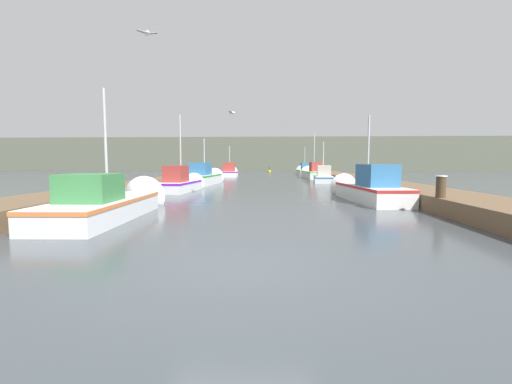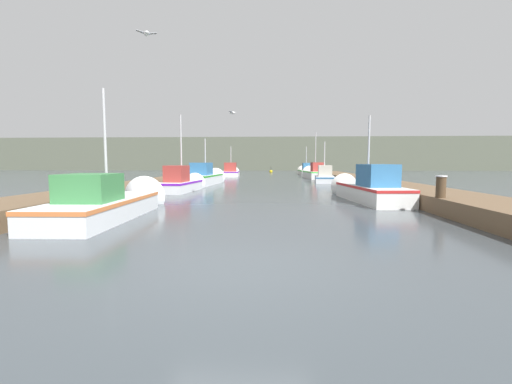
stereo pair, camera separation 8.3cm
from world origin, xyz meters
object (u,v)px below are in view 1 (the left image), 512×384
at_px(seagull_lead, 232,113).
at_px(seagull_1, 147,33).
at_px(fishing_boat_0, 113,202).
at_px(fishing_boat_7, 304,171).
at_px(fishing_boat_6, 230,172).
at_px(channel_buoy, 269,171).
at_px(fishing_boat_4, 323,176).
at_px(fishing_boat_3, 205,177).
at_px(mooring_piling_1, 441,195).
at_px(fishing_boat_5, 313,173).
at_px(fishing_boat_2, 182,183).
at_px(mooring_piling_0, 111,190).
at_px(fishing_boat_1, 365,188).

relative_size(seagull_lead, seagull_1, 1.03).
bearing_deg(fishing_boat_0, fishing_boat_7, 73.57).
relative_size(fishing_boat_0, fishing_boat_6, 0.99).
xyz_separation_m(fishing_boat_0, channel_buoy, (4.11, 41.55, -0.26)).
distance_m(channel_buoy, seagull_1, 42.13).
bearing_deg(fishing_boat_4, fishing_boat_3, -151.56).
bearing_deg(fishing_boat_0, seagull_lead, 60.88).
xyz_separation_m(fishing_boat_4, mooring_piling_1, (1.04, -17.64, 0.19)).
xyz_separation_m(fishing_boat_6, fishing_boat_7, (8.75, 5.75, -0.04)).
bearing_deg(fishing_boat_3, fishing_boat_7, 69.23).
distance_m(fishing_boat_6, mooring_piling_1, 29.16).
distance_m(mooring_piling_1, seagull_lead, 9.10).
height_order(fishing_boat_7, channel_buoy, fishing_boat_7).
relative_size(fishing_boat_5, mooring_piling_1, 4.75).
distance_m(fishing_boat_5, channel_buoy, 18.19).
relative_size(fishing_boat_2, mooring_piling_1, 3.92).
relative_size(fishing_boat_5, fishing_boat_6, 0.94).
bearing_deg(fishing_boat_7, mooring_piling_1, -89.73).
bearing_deg(fishing_boat_6, fishing_boat_4, -51.60).
xyz_separation_m(fishing_boat_5, fishing_boat_7, (-0.00, 9.95, -0.06)).
xyz_separation_m(fishing_boat_3, seagull_1, (1.41, -14.76, 4.66)).
bearing_deg(mooring_piling_0, fishing_boat_5, 65.74).
height_order(mooring_piling_1, seagull_lead, seagull_lead).
relative_size(fishing_boat_0, fishing_boat_4, 0.92).
bearing_deg(fishing_boat_6, mooring_piling_1, -74.04).
xyz_separation_m(fishing_boat_2, fishing_boat_5, (8.89, 15.31, 0.02)).
bearing_deg(fishing_boat_2, fishing_boat_7, 74.50).
bearing_deg(fishing_boat_2, fishing_boat_3, 93.10).
bearing_deg(fishing_boat_1, fishing_boat_0, -157.34).
bearing_deg(fishing_boat_5, fishing_boat_3, -138.71).
bearing_deg(fishing_boat_2, seagull_1, -76.46).
height_order(fishing_boat_1, mooring_piling_0, fishing_boat_1).
distance_m(mooring_piling_0, seagull_lead, 6.20).
distance_m(fishing_boat_2, seagull_lead, 5.47).
bearing_deg(seagull_lead, fishing_boat_5, 1.80).
distance_m(fishing_boat_2, fishing_boat_5, 17.70).
bearing_deg(channel_buoy, fishing_boat_4, -78.61).
bearing_deg(channel_buoy, fishing_boat_0, -95.65).
bearing_deg(fishing_boat_3, seagull_1, -80.77).
relative_size(fishing_boat_1, seagull_1, 11.24).
bearing_deg(seagull_1, mooring_piling_1, 157.99).
distance_m(fishing_boat_5, fishing_boat_6, 9.71).
distance_m(fishing_boat_6, fishing_boat_7, 10.47).
relative_size(fishing_boat_7, mooring_piling_0, 5.61).
xyz_separation_m(fishing_boat_1, seagull_1, (-7.37, -4.85, 4.68)).
relative_size(fishing_boat_4, mooring_piling_1, 5.43).
bearing_deg(fishing_boat_7, seagull_1, -104.05).
bearing_deg(fishing_boat_6, fishing_boat_1, -73.57).
bearing_deg(fishing_boat_5, fishing_boat_6, 148.94).
xyz_separation_m(fishing_boat_1, mooring_piling_0, (-9.76, -2.44, 0.10)).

